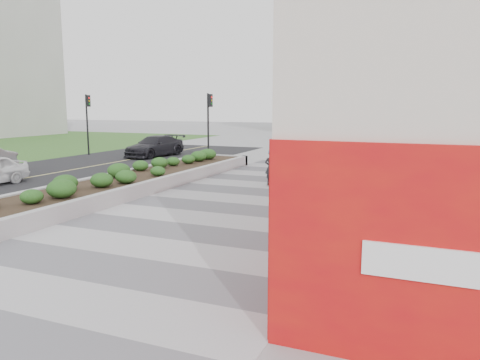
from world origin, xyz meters
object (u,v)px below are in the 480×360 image
object	(u,v)px
planter	(135,178)
traffic_signal_near	(209,116)
skateboarder	(271,167)
car_dark	(155,146)
traffic_signal_far	(88,115)

from	to	relation	value
planter	traffic_signal_near	size ratio (longest dim) A/B	4.29
skateboarder	car_dark	bearing A→B (deg)	137.01
traffic_signal_near	skateboarder	size ratio (longest dim) A/B	2.66
traffic_signal_far	car_dark	world-z (taller)	traffic_signal_far
traffic_signal_far	traffic_signal_near	bearing A→B (deg)	3.11
skateboarder	car_dark	size ratio (longest dim) A/B	0.33
car_dark	traffic_signal_far	bearing A→B (deg)	-162.92
planter	traffic_signal_near	distance (m)	10.90
planter	traffic_signal_far	bearing A→B (deg)	137.54
skateboarder	car_dark	xyz separation A→B (m)	(-11.11, 7.95, -0.10)
traffic_signal_far	skateboarder	bearing A→B (deg)	-23.90
traffic_signal_far	skateboarder	world-z (taller)	traffic_signal_far
traffic_signal_near	traffic_signal_far	xyz separation A→B (m)	(-9.20, -0.50, 0.00)
traffic_signal_far	skateboarder	size ratio (longest dim) A/B	2.66
planter	skateboarder	bearing A→B (deg)	30.18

